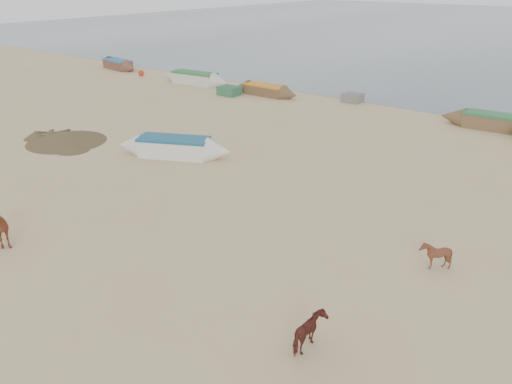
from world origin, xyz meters
TOP-DOWN VIEW (x-y plane):
  - ground at (0.00, 0.00)m, footprint 140.00×140.00m
  - calf_front at (6.11, 4.59)m, footprint 0.80×0.72m
  - calf_right at (5.07, -0.54)m, footprint 1.06×1.11m
  - near_canoe at (-7.00, 6.79)m, footprint 5.55×3.53m
  - debris_pile at (-12.99, 4.95)m, footprint 5.19×5.19m
  - waterline_canoes at (-0.15, 20.08)m, footprint 58.25×4.49m
  - beach_clutter at (3.74, 19.19)m, footprint 46.42×4.63m

SIDE VIEW (x-z plane):
  - ground at x=0.00m, z-range 0.00..0.00m
  - debris_pile at x=-12.99m, z-range 0.00..0.55m
  - beach_clutter at x=3.74m, z-range -0.02..0.62m
  - calf_front at x=6.11m, z-range 0.00..0.88m
  - calf_right at x=5.07m, z-range 0.00..0.88m
  - waterline_canoes at x=-0.15m, z-range -0.05..0.92m
  - near_canoe at x=-7.00m, z-range 0.00..0.91m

